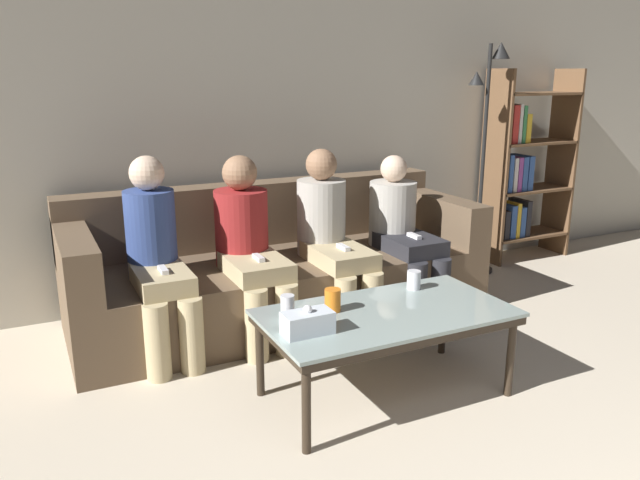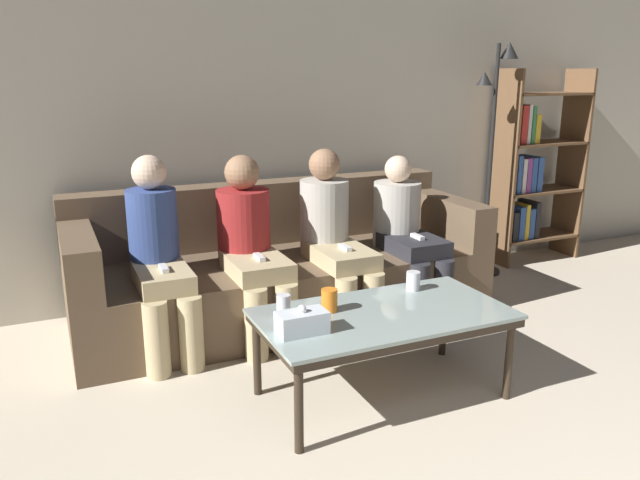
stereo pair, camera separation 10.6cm
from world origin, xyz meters
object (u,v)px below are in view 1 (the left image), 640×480
Objects in this scene: cup_near_right at (333,300)px; seated_person_mid_right at (331,234)px; seated_person_mid_left at (249,244)px; tissue_box at (308,322)px; seated_person_left_end at (157,255)px; bookshelf at (520,172)px; couch at (277,271)px; cup_near_left at (288,308)px; standing_lamp at (486,135)px; coffee_table at (386,319)px; cup_far_center at (414,280)px; seated_person_right_end at (402,229)px.

seated_person_mid_right reaches higher than cup_near_right.
tissue_box is at bearing -95.97° from seated_person_mid_left.
seated_person_left_end is 1.02× the size of seated_person_mid_right.
couch is at bearing -172.20° from bookshelf.
tissue_box is at bearing -84.74° from cup_near_left.
seated_person_mid_right is at bearing -1.28° from seated_person_mid_left.
tissue_box is (0.02, -0.18, -0.01)m from cup_near_left.
cup_near_right is 0.88m from seated_person_mid_left.
cup_near_left is 0.07× the size of standing_lamp.
tissue_box is (-0.45, -0.07, 0.09)m from coffee_table.
tissue_box is 0.20× the size of seated_person_mid_left.
seated_person_mid_left is (-0.27, -0.23, 0.27)m from couch.
tissue_box is at bearing -139.44° from cup_near_right.
couch reaches higher than cup_near_right.
tissue_box is 3.16m from bookshelf.
cup_near_right is 0.50× the size of tissue_box.
seated_person_mid_left reaches higher than couch.
cup_near_right is 0.10× the size of seated_person_left_end.
seated_person_left_end is (-0.80, -0.24, 0.28)m from couch.
seated_person_mid_left is at bearing -168.92° from standing_lamp.
cup_near_left is 0.54× the size of tissue_box.
couch is 1.10m from cup_far_center.
standing_lamp reaches higher than seated_person_right_end.
seated_person_mid_left is at bearing 108.97° from coffee_table.
coffee_table is 0.28m from cup_near_right.
cup_near_right is at bearing -170.26° from cup_far_center.
cup_far_center is at bearing 20.46° from tissue_box.
couch is 0.88m from seated_person_left_end.
coffee_table is at bearing 9.03° from tissue_box.
standing_lamp is at bearing 11.08° from seated_person_mid_left.
tissue_box is at bearing -138.21° from seated_person_right_end.
bookshelf is at bearing 10.04° from seated_person_left_end.
coffee_table is at bearing -141.27° from standing_lamp.
seated_person_left_end is at bearing 131.67° from coffee_table.
couch is 0.87m from seated_person_right_end.
cup_far_center reaches higher than coffee_table.
bookshelf is at bearing 7.80° from couch.
tissue_box is 1.07m from seated_person_mid_left.
cup_near_right is 2.87m from bookshelf.
couch is at bearing -174.44° from standing_lamp.
cup_far_center is 0.09× the size of seated_person_mid_left.
standing_lamp is at bearing -164.50° from bookshelf.
standing_lamp reaches higher than coffee_table.
coffee_table is at bearing -13.28° from cup_near_left.
bookshelf is at bearing 15.26° from seated_person_mid_right.
cup_far_center is at bearing -33.56° from seated_person_left_end.
seated_person_mid_right is 0.54m from seated_person_right_end.
cup_near_right is (0.24, 0.01, -0.00)m from cup_near_left.
couch is at bearing 137.82° from seated_person_mid_right.
cup_far_center is (0.53, 0.09, -0.01)m from cup_near_right.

